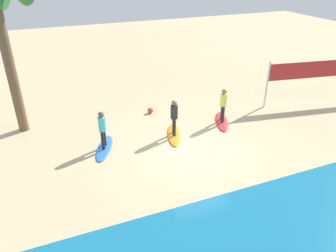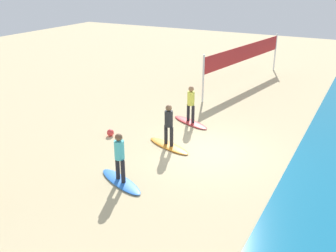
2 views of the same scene
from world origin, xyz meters
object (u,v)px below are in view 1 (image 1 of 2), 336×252
surfboard_red (222,121)px  surfer_red (223,103)px  surfboard_orange (174,135)px  surfer_blue (102,127)px  surfer_orange (174,115)px  beach_ball (150,110)px  surfboard_blue (105,148)px

surfboard_red → surfer_red: (0.00, -0.00, 0.99)m
surfboard_orange → surfer_blue: 3.33m
surfboard_red → surfer_red: bearing=-156.0°
surfer_orange → surfboard_orange: bearing=0.0°
surfer_red → beach_ball: 3.82m
surfer_orange → surfer_blue: bearing=-1.1°
surfer_orange → beach_ball: size_ratio=5.55×
surfboard_red → surfboard_orange: same height
surfer_red → surfer_orange: 2.72m
surfer_blue → surfboard_blue: bearing=-90.0°
surfer_orange → surfer_blue: (3.18, -0.06, 0.00)m
surfboard_red → beach_ball: (2.90, -2.31, 0.10)m
surfer_orange → beach_ball: surfer_orange is taller
surfboard_red → surfboard_blue: same height
surfboard_orange → surfer_blue: size_ratio=1.28×
surfboard_red → surfer_blue: (5.88, 0.28, 0.99)m
surfboard_red → surfboard_blue: 5.88m
surfboard_red → surfer_blue: surfer_blue is taller
surfer_orange → surfboard_blue: bearing=-1.1°
surfboard_orange → surfer_orange: bearing=109.5°
surfer_blue → beach_ball: (-2.98, -2.59, -0.89)m
surfer_orange → beach_ball: bearing=-85.7°
surfer_red → surfer_blue: same height
surfer_blue → surfboard_red: bearing=-177.3°
surfer_red → beach_ball: surfer_red is taller
surfboard_orange → surfer_blue: (3.18, -0.06, 0.99)m
surfboard_blue → surfer_red: bearing=115.9°
surfer_blue → surfer_orange: bearing=178.9°
surfboard_red → surfer_red: 0.99m
beach_ball → surfboard_orange: bearing=94.3°
beach_ball → surfboard_blue: bearing=41.0°
surfboard_blue → surfboard_red: bearing=115.9°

